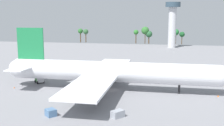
{
  "coord_description": "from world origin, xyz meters",
  "views": [
    {
      "loc": [
        17.14,
        -88.62,
        24.83
      ],
      "look_at": [
        0.0,
        0.0,
        9.17
      ],
      "focal_mm": 45.05,
      "sensor_mm": 36.0,
      "label": 1
    }
  ],
  "objects_px": {
    "safety_cone_tail": "(14,87)",
    "cargo_container_fore": "(51,113)",
    "cargo_airplane": "(111,72)",
    "cargo_container_aft": "(118,114)",
    "safety_cone_nose": "(218,96)",
    "baggage_tug": "(40,80)",
    "control_tower": "(172,21)"
  },
  "relations": [
    {
      "from": "cargo_container_fore",
      "to": "safety_cone_nose",
      "type": "distance_m",
      "value": 50.23
    },
    {
      "from": "control_tower",
      "to": "safety_cone_tail",
      "type": "bearing_deg",
      "value": -112.67
    },
    {
      "from": "cargo_container_aft",
      "to": "safety_cone_nose",
      "type": "height_order",
      "value": "cargo_container_aft"
    },
    {
      "from": "safety_cone_tail",
      "to": "control_tower",
      "type": "distance_m",
      "value": 142.79
    },
    {
      "from": "cargo_container_fore",
      "to": "cargo_airplane",
      "type": "bearing_deg",
      "value": 69.26
    },
    {
      "from": "cargo_airplane",
      "to": "cargo_container_aft",
      "type": "height_order",
      "value": "cargo_airplane"
    },
    {
      "from": "cargo_airplane",
      "to": "cargo_container_aft",
      "type": "distance_m",
      "value": 25.59
    },
    {
      "from": "cargo_container_fore",
      "to": "safety_cone_tail",
      "type": "height_order",
      "value": "cargo_container_fore"
    },
    {
      "from": "safety_cone_nose",
      "to": "cargo_container_fore",
      "type": "bearing_deg",
      "value": -150.18
    },
    {
      "from": "baggage_tug",
      "to": "control_tower",
      "type": "relative_size",
      "value": 0.12
    },
    {
      "from": "cargo_airplane",
      "to": "safety_cone_nose",
      "type": "relative_size",
      "value": 111.05
    },
    {
      "from": "safety_cone_tail",
      "to": "control_tower",
      "type": "height_order",
      "value": "control_tower"
    },
    {
      "from": "cargo_container_aft",
      "to": "control_tower",
      "type": "bearing_deg",
      "value": 84.26
    },
    {
      "from": "baggage_tug",
      "to": "cargo_container_aft",
      "type": "distance_m",
      "value": 44.68
    },
    {
      "from": "baggage_tug",
      "to": "control_tower",
      "type": "height_order",
      "value": "control_tower"
    },
    {
      "from": "safety_cone_tail",
      "to": "cargo_container_fore",
      "type": "bearing_deg",
      "value": -44.59
    },
    {
      "from": "cargo_airplane",
      "to": "cargo_container_aft",
      "type": "bearing_deg",
      "value": -75.22
    },
    {
      "from": "cargo_airplane",
      "to": "control_tower",
      "type": "bearing_deg",
      "value": 80.34
    },
    {
      "from": "cargo_container_fore",
      "to": "safety_cone_tail",
      "type": "distance_m",
      "value": 32.19
    },
    {
      "from": "cargo_airplane",
      "to": "safety_cone_nose",
      "type": "xyz_separation_m",
      "value": [
        33.56,
        -1.47,
        -5.83
      ]
    },
    {
      "from": "safety_cone_nose",
      "to": "control_tower",
      "type": "xyz_separation_m",
      "value": [
        -12.0,
        128.1,
        19.82
      ]
    },
    {
      "from": "cargo_container_fore",
      "to": "control_tower",
      "type": "distance_m",
      "value": 157.48
    },
    {
      "from": "cargo_container_fore",
      "to": "safety_cone_tail",
      "type": "relative_size",
      "value": 5.89
    },
    {
      "from": "cargo_container_aft",
      "to": "safety_cone_nose",
      "type": "xyz_separation_m",
      "value": [
        27.17,
        22.74,
        -0.54
      ]
    },
    {
      "from": "cargo_container_fore",
      "to": "cargo_container_aft",
      "type": "xyz_separation_m",
      "value": [
        16.4,
        2.23,
        -0.01
      ]
    },
    {
      "from": "cargo_airplane",
      "to": "safety_cone_nose",
      "type": "distance_m",
      "value": 34.09
    },
    {
      "from": "cargo_airplane",
      "to": "control_tower",
      "type": "relative_size",
      "value": 2.19
    },
    {
      "from": "cargo_airplane",
      "to": "safety_cone_tail",
      "type": "distance_m",
      "value": 33.68
    },
    {
      "from": "cargo_airplane",
      "to": "cargo_container_aft",
      "type": "xyz_separation_m",
      "value": [
        6.39,
        -24.21,
        -5.29
      ]
    },
    {
      "from": "control_tower",
      "to": "safety_cone_nose",
      "type": "bearing_deg",
      "value": -84.65
    },
    {
      "from": "control_tower",
      "to": "cargo_airplane",
      "type": "bearing_deg",
      "value": -99.66
    },
    {
      "from": "baggage_tug",
      "to": "cargo_container_fore",
      "type": "bearing_deg",
      "value": -60.48
    }
  ]
}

